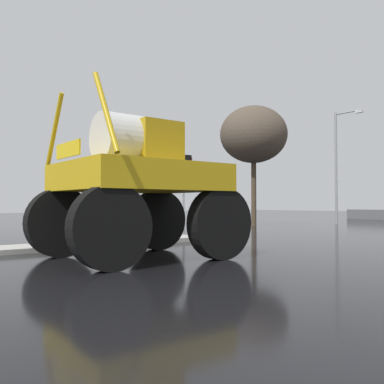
{
  "coord_description": "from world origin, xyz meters",
  "views": [
    {
      "loc": [
        9.19,
        1.23,
        1.44
      ],
      "look_at": [
        -0.64,
        9.4,
        1.8
      ],
      "focal_mm": 39.7,
      "sensor_mm": 36.0,
      "label": 1
    }
  ],
  "objects_px": {
    "traffic_signal_near_left": "(186,176)",
    "bare_tree_left": "(254,135)",
    "streetlight_far_left": "(338,161)",
    "oversize_sprayer": "(138,184)"
  },
  "relations": [
    {
      "from": "traffic_signal_near_left",
      "to": "bare_tree_left",
      "type": "bearing_deg",
      "value": 114.58
    },
    {
      "from": "streetlight_far_left",
      "to": "bare_tree_left",
      "type": "distance_m",
      "value": 7.51
    },
    {
      "from": "bare_tree_left",
      "to": "streetlight_far_left",
      "type": "bearing_deg",
      "value": 77.14
    },
    {
      "from": "oversize_sprayer",
      "to": "traffic_signal_near_left",
      "type": "distance_m",
      "value": 7.3
    },
    {
      "from": "oversize_sprayer",
      "to": "streetlight_far_left",
      "type": "bearing_deg",
      "value": 20.71
    },
    {
      "from": "traffic_signal_near_left",
      "to": "bare_tree_left",
      "type": "xyz_separation_m",
      "value": [
        -4.05,
        8.86,
        3.21
      ]
    },
    {
      "from": "traffic_signal_near_left",
      "to": "streetlight_far_left",
      "type": "relative_size",
      "value": 0.45
    },
    {
      "from": "traffic_signal_near_left",
      "to": "bare_tree_left",
      "type": "distance_m",
      "value": 10.26
    },
    {
      "from": "oversize_sprayer",
      "to": "bare_tree_left",
      "type": "relative_size",
      "value": 0.66
    },
    {
      "from": "traffic_signal_near_left",
      "to": "oversize_sprayer",
      "type": "bearing_deg",
      "value": -49.08
    }
  ]
}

